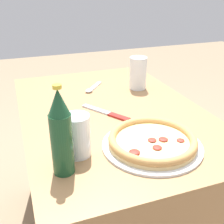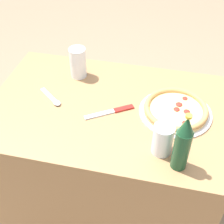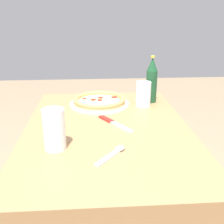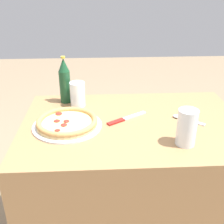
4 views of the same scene
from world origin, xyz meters
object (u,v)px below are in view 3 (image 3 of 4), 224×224
(glass_water, at_px, (143,95))
(glass_cola, at_px, (54,131))
(beer_bottle, at_px, (152,81))
(knife, at_px, (114,123))
(pizza_veggie, at_px, (99,101))
(spoon, at_px, (115,152))

(glass_water, distance_m, glass_cola, 0.61)
(glass_water, height_order, glass_cola, glass_cola)
(beer_bottle, height_order, knife, beer_bottle)
(beer_bottle, bearing_deg, pizza_veggie, -83.79)
(pizza_veggie, xyz_separation_m, spoon, (0.55, 0.04, -0.01))
(pizza_veggie, distance_m, glass_cola, 0.53)
(glass_cola, distance_m, beer_bottle, 0.70)
(glass_water, xyz_separation_m, spoon, (0.52, -0.19, -0.05))
(spoon, bearing_deg, glass_water, 159.51)
(pizza_veggie, relative_size, spoon, 2.27)
(pizza_veggie, bearing_deg, glass_water, 80.72)
(beer_bottle, relative_size, spoon, 1.81)
(glass_cola, xyz_separation_m, spoon, (0.06, 0.21, -0.06))
(knife, xyz_separation_m, spoon, (0.28, -0.02, 0.00))
(pizza_veggie, relative_size, knife, 1.56)
(pizza_veggie, distance_m, glass_water, 0.24)
(glass_cola, bearing_deg, knife, 133.84)
(beer_bottle, height_order, spoon, beer_bottle)
(beer_bottle, distance_m, knife, 0.40)
(glass_cola, bearing_deg, spoon, 75.15)
(pizza_veggie, relative_size, glass_water, 2.44)
(glass_water, relative_size, spoon, 0.93)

